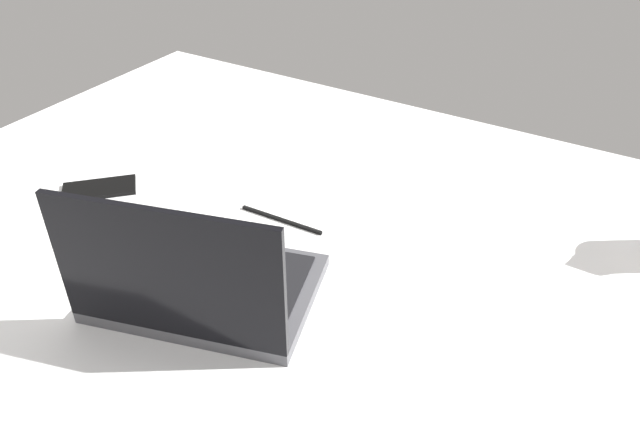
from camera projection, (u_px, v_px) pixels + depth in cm
name	position (u px, v px, depth cm)	size (l,w,h in cm)	color
bed_mattress	(306.00, 318.00, 104.41)	(180.00, 140.00, 18.00)	white
laptop	(199.00, 283.00, 91.60)	(38.05, 31.19, 23.00)	#4C4C51
cell_phone	(99.00, 189.00, 121.01)	(6.80, 14.00, 0.80)	black
charger_cable	(281.00, 220.00, 112.32)	(17.00, 0.60, 0.60)	black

